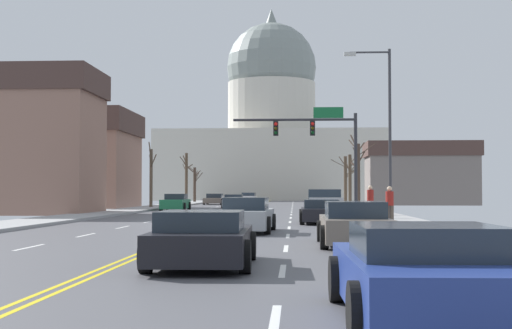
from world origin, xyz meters
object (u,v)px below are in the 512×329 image
sedan_near_02 (247,216)px  sedan_oncoming_02 (214,200)px  sedan_oncoming_03 (249,198)px  sedan_oncoming_00 (176,203)px  sedan_near_01 (321,212)px  signal_gantry (321,138)px  pickup_truck_near_00 (325,205)px  sedan_near_03 (354,225)px  sedan_oncoming_01 (234,201)px  sedan_near_05 (425,275)px  pedestrian_01 (370,200)px  sedan_near_04 (203,240)px  pedestrian_00 (390,203)px  street_lamp_right (384,119)px

sedan_near_02 → sedan_oncoming_02: 50.48m
sedan_oncoming_02 → sedan_oncoming_03: sedan_oncoming_03 is taller
sedan_oncoming_00 → sedan_near_01: bearing=-63.0°
sedan_near_01 → sedan_oncoming_03: 53.23m
signal_gantry → sedan_oncoming_00: (-10.77, 8.65, -4.31)m
pickup_truck_near_00 → sedan_near_03: bearing=-90.0°
pickup_truck_near_00 → sedan_oncoming_01: size_ratio=1.24×
pickup_truck_near_00 → signal_gantry: bearing=90.5°
sedan_near_01 → sedan_oncoming_00: sedan_oncoming_00 is taller
sedan_near_02 → sedan_near_05: (3.34, -17.50, -0.05)m
sedan_near_02 → pedestrian_01: 12.08m
sedan_near_04 → sedan_oncoming_00: bearing=100.5°
pickup_truck_near_00 → sedan_oncoming_01: (-7.14, 22.45, -0.16)m
sedan_near_01 → sedan_near_03: bearing=-88.0°
pickup_truck_near_00 → sedan_near_02: (-3.46, -13.92, -0.12)m
sedan_oncoming_00 → pedestrian_00: (13.20, -22.99, 0.42)m
sedan_near_05 → sedan_oncoming_02: sedan_oncoming_02 is taller
pickup_truck_near_00 → sedan_near_05: bearing=-90.2°
pedestrian_01 → sedan_near_02: bearing=-118.1°
signal_gantry → pedestrian_01: bearing=-74.3°
pedestrian_00 → sedan_near_03: bearing=-102.9°
street_lamp_right → sedan_oncoming_02: 45.05m
sedan_oncoming_02 → pedestrian_01: pedestrian_01 is taller
street_lamp_right → sedan_near_03: size_ratio=1.74×
sedan_near_03 → sedan_oncoming_02: sedan_near_03 is taller
pickup_truck_near_00 → sedan_oncoming_02: size_ratio=1.32×
signal_gantry → sedan_oncoming_01: (-7.10, 17.66, -4.35)m
sedan_near_04 → sedan_oncoming_03: bearing=93.0°
sedan_near_01 → sedan_near_02: size_ratio=0.97×
sedan_oncoming_01 → pedestrian_00: (9.52, -32.00, 0.46)m
pickup_truck_near_00 → sedan_near_01: bearing=-93.9°
sedan_near_03 → sedan_oncoming_02: bearing=100.5°
sedan_oncoming_01 → sedan_oncoming_02: size_ratio=1.06×
sedan_near_02 → sedan_near_04: (-0.11, -11.72, -0.05)m
sedan_near_02 → sedan_oncoming_03: size_ratio=0.98×
signal_gantry → sedan_near_03: (0.03, -24.79, -4.32)m
pickup_truck_near_00 → sedan_oncoming_02: bearing=106.1°
signal_gantry → sedan_oncoming_01: signal_gantry is taller
pickup_truck_near_00 → sedan_oncoming_02: 37.55m
sedan_near_04 → sedan_near_05: sedan_near_05 is taller
sedan_near_02 → sedan_oncoming_00: size_ratio=0.98×
sedan_near_03 → sedan_near_04: size_ratio=1.09×
sedan_near_01 → sedan_near_05: (0.34, -24.58, 0.01)m
sedan_oncoming_01 → sedan_oncoming_00: bearing=-112.2°
signal_gantry → pickup_truck_near_00: signal_gantry is taller
sedan_near_04 → sedan_oncoming_02: (-6.86, 61.72, 0.00)m
pickup_truck_near_00 → pedestrian_01: size_ratio=3.43×
sedan_near_02 → sedan_oncoming_00: sedan_near_02 is taller
sedan_near_01 → pickup_truck_near_00: bearing=86.1°
pedestrian_01 → sedan_oncoming_00: bearing=128.0°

